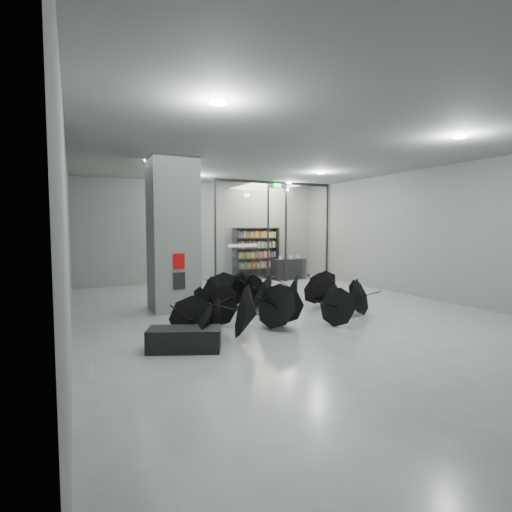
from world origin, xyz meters
name	(u,v)px	position (x,y,z in m)	size (l,w,h in m)	color
room	(293,201)	(0.00, 0.00, 2.84)	(14.00, 14.02, 4.01)	gray
column	(173,235)	(-2.50, 2.00, 2.00)	(1.20, 1.20, 4.00)	slate
fire_cabinet	(179,261)	(-2.50, 1.38, 1.35)	(0.28, 0.04, 0.38)	#A50A07
info_panel	(179,281)	(-2.50, 1.38, 0.85)	(0.30, 0.03, 0.42)	black
exit_sign	(277,186)	(2.40, 5.30, 3.82)	(0.30, 0.06, 0.15)	#0CE533
glass_partition	(275,228)	(2.39, 5.50, 2.18)	(5.06, 0.08, 4.00)	silver
bench	(184,339)	(-3.18, -1.63, 0.21)	(1.28, 0.55, 0.41)	black
bookshelf	(256,253)	(2.17, 6.75, 1.09)	(1.98, 0.40, 2.18)	black
shop_counter	(288,269)	(3.33, 6.03, 0.43)	(1.44, 0.58, 0.86)	black
umbrella_cluster	(264,305)	(-0.75, 0.09, 0.30)	(5.47, 4.64, 1.32)	black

